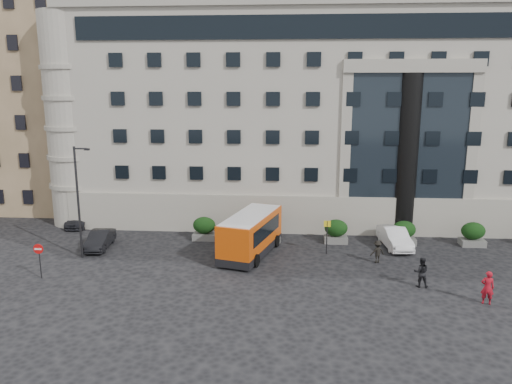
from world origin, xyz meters
TOP-DOWN VIEW (x-y plane):
  - ground at (0.00, 0.00)m, footprint 120.00×120.00m
  - civic_building at (6.00, 22.00)m, footprint 44.00×24.00m
  - entrance_column at (12.00, 10.30)m, footprint 1.80×1.80m
  - apartment_near at (-24.00, 20.00)m, footprint 14.00×14.00m
  - apartment_far at (-27.00, 38.00)m, footprint 13.00×13.00m
  - hedge_a at (-4.00, 7.80)m, footprint 1.80×1.26m
  - hedge_b at (1.20, 7.80)m, footprint 1.80×1.26m
  - hedge_c at (6.40, 7.80)m, footprint 1.80×1.26m
  - hedge_d at (11.60, 7.80)m, footprint 1.80×1.26m
  - hedge_e at (16.80, 7.80)m, footprint 1.80×1.26m
  - street_lamp at (-11.94, 3.00)m, footprint 1.16×0.18m
  - bus_stop_sign at (5.50, 5.00)m, footprint 0.50×0.08m
  - no_entry_sign at (-13.00, -1.04)m, footprint 0.64×0.16m
  - minibus at (-0.00, 4.54)m, footprint 4.33×7.57m
  - red_truck at (-12.05, 18.17)m, footprint 3.03×5.48m
  - parked_car_b at (-11.50, 5.09)m, footprint 1.73×4.14m
  - parked_car_c at (-15.56, 10.94)m, footprint 2.09×4.36m
  - parked_car_d at (-15.58, 16.00)m, footprint 2.26×4.50m
  - white_taxi at (10.76, 7.00)m, footprint 2.14×4.81m
  - pedestrian_a at (14.00, -2.76)m, footprint 0.79×0.60m
  - pedestrian_b at (10.88, -0.56)m, footprint 0.99×0.82m
  - pedestrian_c at (8.90, 3.48)m, footprint 1.17×0.90m

SIDE VIEW (x-z plane):
  - ground at x=0.00m, z-range 0.00..0.00m
  - parked_car_d at x=-15.58m, z-range 0.00..1.22m
  - parked_car_c at x=-15.56m, z-range 0.00..1.23m
  - parked_car_b at x=-11.50m, z-range 0.00..1.33m
  - white_taxi at x=10.76m, z-range 0.00..1.53m
  - pedestrian_c at x=8.90m, z-range 0.00..1.59m
  - hedge_a at x=-4.00m, z-range 0.01..1.85m
  - hedge_b at x=1.20m, z-range 0.01..1.85m
  - hedge_c at x=6.40m, z-range 0.01..1.85m
  - hedge_d at x=11.60m, z-range 0.01..1.85m
  - hedge_e at x=16.80m, z-range 0.01..1.85m
  - pedestrian_b at x=10.88m, z-range 0.00..1.89m
  - pedestrian_a at x=14.00m, z-range 0.00..1.96m
  - red_truck at x=-12.05m, z-range 0.03..2.84m
  - minibus at x=0.00m, z-range 0.15..3.14m
  - no_entry_sign at x=-13.00m, z-range 0.49..2.81m
  - bus_stop_sign at x=5.50m, z-range 0.47..2.99m
  - street_lamp at x=-11.94m, z-range 0.37..8.37m
  - entrance_column at x=12.00m, z-range 0.00..13.00m
  - civic_building at x=6.00m, z-range 0.00..18.00m
  - apartment_near at x=-24.00m, z-range 0.00..20.00m
  - apartment_far at x=-27.00m, z-range 0.00..22.00m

